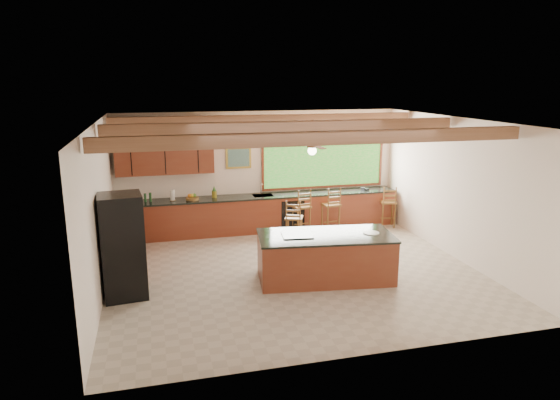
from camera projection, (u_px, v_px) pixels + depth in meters
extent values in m
plane|color=#BEB19D|center=(294.00, 272.00, 10.02)|extent=(7.20, 7.20, 0.00)
cube|color=white|center=(260.00, 170.00, 12.73)|extent=(7.20, 0.04, 3.00)
cube|color=white|center=(362.00, 255.00, 6.61)|extent=(7.20, 0.04, 3.00)
cube|color=white|center=(99.00, 211.00, 8.80)|extent=(0.04, 6.50, 3.00)
cube|color=white|center=(458.00, 189.00, 10.53)|extent=(0.04, 6.50, 3.00)
cube|color=#B07C58|center=(295.00, 121.00, 9.31)|extent=(7.20, 6.50, 0.04)
cube|color=#96674B|center=(323.00, 138.00, 7.84)|extent=(7.10, 0.15, 0.22)
cube|color=#96674B|center=(288.00, 126.00, 9.82)|extent=(7.10, 0.15, 0.22)
cube|color=#96674B|center=(268.00, 119.00, 11.51)|extent=(7.10, 0.15, 0.22)
cube|color=brown|center=(165.00, 160.00, 11.89)|extent=(2.30, 0.35, 0.70)
cube|color=silver|center=(164.00, 135.00, 11.68)|extent=(2.60, 0.50, 0.48)
cylinder|color=#FFEABF|center=(133.00, 145.00, 11.57)|extent=(0.10, 0.10, 0.01)
cylinder|color=#FFEABF|center=(194.00, 144.00, 11.90)|extent=(0.10, 0.10, 0.01)
cube|color=#599F39|center=(323.00, 161.00, 13.07)|extent=(3.20, 0.04, 1.30)
cube|color=gold|center=(238.00, 158.00, 12.48)|extent=(0.64, 0.03, 0.54)
cube|color=#3A694B|center=(239.00, 158.00, 12.47)|extent=(0.54, 0.01, 0.44)
cube|color=brown|center=(263.00, 214.00, 12.66)|extent=(7.00, 0.65, 0.88)
cube|color=black|center=(263.00, 196.00, 12.55)|extent=(7.04, 0.69, 0.04)
cube|color=brown|center=(127.00, 243.00, 10.40)|extent=(0.65, 2.35, 0.88)
cube|color=black|center=(125.00, 222.00, 10.30)|extent=(0.69, 2.39, 0.04)
cube|color=black|center=(293.00, 216.00, 12.52)|extent=(0.60, 0.02, 0.78)
cube|color=silver|center=(263.00, 196.00, 12.55)|extent=(0.50, 0.38, 0.03)
cylinder|color=silver|center=(261.00, 188.00, 12.70)|extent=(0.03, 0.03, 0.30)
cylinder|color=silver|center=(262.00, 184.00, 12.57)|extent=(0.03, 0.20, 0.03)
cylinder|color=silver|center=(173.00, 195.00, 11.97)|extent=(0.11, 0.11, 0.27)
cylinder|color=#1C4721|center=(145.00, 198.00, 11.85)|extent=(0.06, 0.06, 0.21)
cylinder|color=#1C4721|center=(150.00, 197.00, 11.88)|extent=(0.06, 0.06, 0.22)
cube|color=black|center=(365.00, 189.00, 13.11)|extent=(0.23, 0.21, 0.08)
cube|color=brown|center=(325.00, 258.00, 9.57)|extent=(2.65, 1.47, 0.85)
cube|color=black|center=(326.00, 236.00, 9.47)|extent=(2.69, 1.52, 0.04)
cube|color=black|center=(297.00, 235.00, 9.40)|extent=(0.61, 0.51, 0.02)
cylinder|color=silver|center=(371.00, 233.00, 9.56)|extent=(0.31, 0.31, 0.02)
cube|color=black|center=(123.00, 246.00, 8.69)|extent=(0.79, 0.78, 1.86)
cube|color=silver|center=(144.00, 245.00, 8.77)|extent=(0.03, 0.05, 1.71)
cube|color=brown|center=(301.00, 206.00, 12.37)|extent=(0.46, 0.46, 0.04)
cylinder|color=brown|center=(297.00, 222.00, 12.27)|extent=(0.04, 0.04, 0.67)
cylinder|color=brown|center=(309.00, 222.00, 12.34)|extent=(0.04, 0.04, 0.67)
cylinder|color=brown|center=(293.00, 219.00, 12.57)|extent=(0.04, 0.04, 0.67)
cylinder|color=brown|center=(305.00, 218.00, 12.65)|extent=(0.04, 0.04, 0.67)
cube|color=brown|center=(294.00, 218.00, 11.48)|extent=(0.51, 0.51, 0.04)
cylinder|color=brown|center=(289.00, 234.00, 11.37)|extent=(0.04, 0.04, 0.64)
cylinder|color=brown|center=(302.00, 233.00, 11.45)|extent=(0.04, 0.04, 0.64)
cylinder|color=brown|center=(286.00, 230.00, 11.67)|extent=(0.04, 0.04, 0.64)
cylinder|color=brown|center=(298.00, 229.00, 11.74)|extent=(0.04, 0.04, 0.64)
cube|color=brown|center=(331.00, 204.00, 12.56)|extent=(0.46, 0.46, 0.04)
cylinder|color=brown|center=(327.00, 220.00, 12.45)|extent=(0.04, 0.04, 0.67)
cylinder|color=brown|center=(339.00, 219.00, 12.53)|extent=(0.04, 0.04, 0.67)
cylinder|color=brown|center=(322.00, 217.00, 12.76)|extent=(0.04, 0.04, 0.67)
cylinder|color=brown|center=(334.00, 216.00, 12.84)|extent=(0.04, 0.04, 0.67)
cube|color=brown|center=(388.00, 202.00, 12.95)|extent=(0.48, 0.48, 0.04)
cylinder|color=brown|center=(385.00, 217.00, 12.84)|extent=(0.04, 0.04, 0.64)
cylinder|color=brown|center=(396.00, 216.00, 12.92)|extent=(0.04, 0.04, 0.64)
cylinder|color=brown|center=(379.00, 214.00, 13.14)|extent=(0.04, 0.04, 0.64)
cylinder|color=brown|center=(390.00, 213.00, 13.21)|extent=(0.04, 0.04, 0.64)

